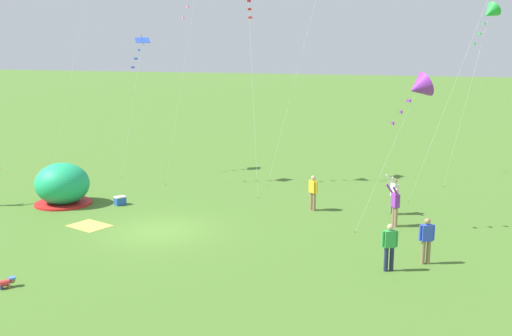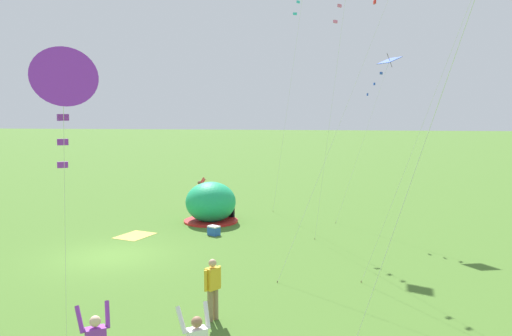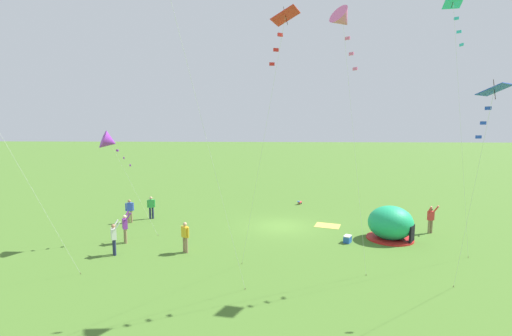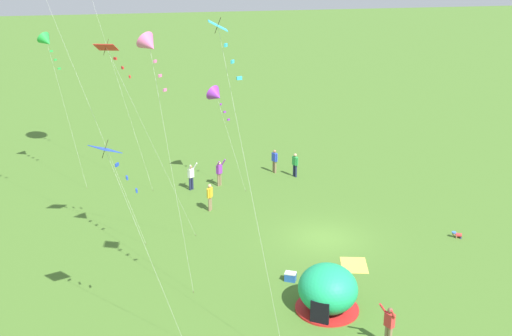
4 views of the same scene
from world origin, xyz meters
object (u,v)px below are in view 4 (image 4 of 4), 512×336
Objects in this scene: person_center_field at (210,196)px; person_flying_kite at (219,172)px; person_arms_raised at (389,324)px; kite_blue at (110,157)px; kite_red at (111,55)px; popup_tent at (328,290)px; kite_green at (47,41)px; person_far_back at (295,164)px; kite_pink at (149,45)px; person_near_tent at (191,176)px; cooler_box at (290,277)px; kite_purple at (216,95)px; kite_cyan at (223,43)px; toddler_crawling at (457,235)px; person_strolling at (274,160)px.

person_flying_kite is (4.03, -1.37, 0.03)m from person_center_field.
kite_blue is at bearing 74.81° from person_arms_raised.
person_flying_kite is 0.17× the size of kite_red.
kite_green is (19.69, 12.11, 8.62)m from popup_tent.
person_far_back is 0.15× the size of kite_pink.
kite_red is (-9.00, 4.68, 9.48)m from person_near_tent.
person_far_back is 18.40m from kite_green.
kite_green is at bearing 16.48° from kite_red.
person_near_tent is at bearing 12.16° from cooler_box.
cooler_box is 15.31m from kite_purple.
kite_green is 13.36m from kite_red.
popup_tent is 24.67m from kite_green.
kite_green is 1.51× the size of kite_purple.
popup_tent is 16.25m from person_flying_kite.
popup_tent is 0.22× the size of kite_cyan.
person_arms_raised and person_near_tent have the same top height.
kite_cyan is (-16.76, 0.97, 10.85)m from person_near_tent.
kite_purple is at bearing -33.81° from kite_red.
kite_purple is (0.27, 5.47, 5.14)m from person_far_back.
kite_cyan reaches higher than toddler_crawling.
kite_red is 1.31× the size of kite_blue.
person_strolling is (15.01, -3.49, 0.74)m from cooler_box.
cooler_box is 11.40m from kite_blue.
kite_red is (-9.26, 6.65, 9.48)m from person_flying_kite.
kite_purple is 0.53× the size of kite_cyan.
kite_pink is at bearing 144.78° from person_strolling.
person_arms_raised is 0.22× the size of kite_blue.
popup_tent is 4.36× the size of cooler_box.
person_far_back is at bearing -41.04° from kite_pink.
person_far_back is at bearing -134.92° from person_strolling.
person_far_back is (-1.17, -1.17, 0.00)m from person_strolling.
kite_pink reaches higher than kite_green.
popup_tent is 3.00m from cooler_box.
kite_pink reaches higher than toddler_crawling.
kite_blue is (-16.46, 7.03, 6.86)m from person_flying_kite.
person_arms_raised is at bearing 172.97° from person_far_back.
person_flying_kite is 5.15m from kite_purple.
cooler_box is 0.06× the size of kite_red.
popup_tent is at bearing 166.99° from person_far_back.
person_center_field is at bearing -129.84° from kite_green.
kite_cyan is at bearing -159.98° from kite_green.
popup_tent is at bearing -88.06° from kite_blue.
person_flying_kite is (13.38, 0.86, 0.78)m from cooler_box.
kite_red reaches higher than person_center_field.
popup_tent is at bearing -167.09° from person_near_tent.
kite_blue is at bearing 106.19° from toddler_crawling.
toddler_crawling is 11.46m from person_arms_raised.
kite_blue is at bearing 157.62° from kite_purple.
kite_blue reaches higher than person_near_tent.
kite_red reaches higher than person_far_back.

